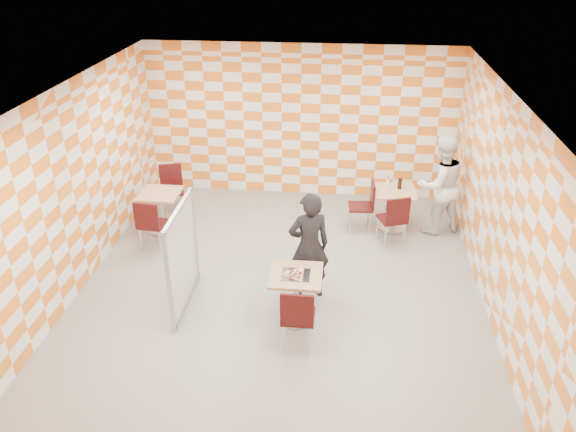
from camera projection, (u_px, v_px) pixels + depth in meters
The scene contains 15 objects.
room_shell at pixel (284, 184), 8.29m from camera, with size 7.00×7.00×7.00m.
main_table at pixel (296, 289), 7.62m from camera, with size 0.70×0.70×0.75m.
second_table at pixel (394, 203), 9.99m from camera, with size 0.70×0.70×0.75m.
empty_table at pixel (161, 205), 9.91m from camera, with size 0.70×0.70×0.75m.
chair_main_front at pixel (298, 315), 7.06m from camera, with size 0.42×0.43×0.92m.
chair_second_front at pixel (395, 216), 9.44m from camera, with size 0.54×0.55×0.92m.
chair_second_side at pixel (366, 202), 9.93m from camera, with size 0.46×0.45×0.92m.
chair_empty_near at pixel (150, 222), 9.28m from camera, with size 0.46×0.47×0.92m.
chair_empty_far at pixel (172, 185), 10.60m from camera, with size 0.53×0.54×0.92m.
partition at pixel (183, 257), 7.83m from camera, with size 0.08×1.38×1.55m.
man_dark at pixel (309, 246), 8.00m from camera, with size 0.61×0.40×1.66m, color black.
man_white at pixel (440, 185), 9.73m from camera, with size 0.87×0.68×1.80m, color white.
pizza_on_foil at pixel (296, 274), 7.49m from camera, with size 0.40×0.40×0.04m.
sport_bottle at pixel (388, 182), 9.97m from camera, with size 0.06×0.06×0.20m.
soda_bottle at pixel (400, 183), 9.90m from camera, with size 0.07×0.07×0.23m.
Camera 1 is at (0.86, -6.99, 4.90)m, focal length 35.00 mm.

